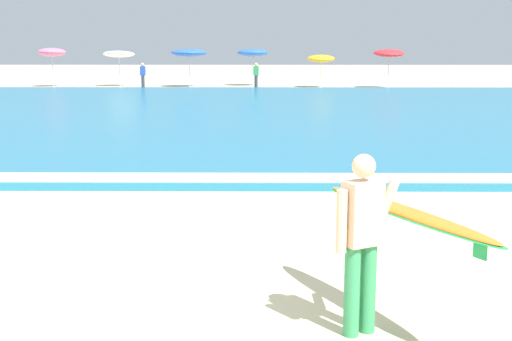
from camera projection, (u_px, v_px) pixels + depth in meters
The scene contains 12 objects.
ground_plane at pixel (142, 315), 6.80m from camera, with size 160.00×160.00×0.00m, color beige.
sea at pixel (231, 112), 26.19m from camera, with size 120.00×28.00×0.14m, color teal.
surf_foam at pixel (200, 177), 13.01m from camera, with size 120.00×0.91×0.01m, color white.
surfer_with_board at pixel (382, 226), 6.27m from camera, with size 1.44×2.33×1.73m.
beach_umbrella_0 at pixel (52, 52), 41.86m from camera, with size 1.72×1.74×2.47m.
beach_umbrella_1 at pixel (119, 54), 42.43m from camera, with size 1.99×2.02×2.33m.
beach_umbrella_2 at pixel (189, 53), 41.76m from camera, with size 2.24×2.24×2.37m.
beach_umbrella_3 at pixel (253, 53), 42.93m from camera, with size 1.98×1.98×2.38m.
beach_umbrella_4 at pixel (321, 59), 41.49m from camera, with size 1.70×1.73×2.07m.
beach_umbrella_5 at pixel (389, 53), 40.75m from camera, with size 1.88×1.91×2.43m.
beachgoer_near_row_left at pixel (256, 75), 39.83m from camera, with size 0.32×0.20×1.58m.
beachgoer_near_row_mid at pixel (143, 75), 39.65m from camera, with size 0.32×0.20×1.58m.
Camera 1 is at (1.22, -6.39, 2.71)m, focal length 46.96 mm.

